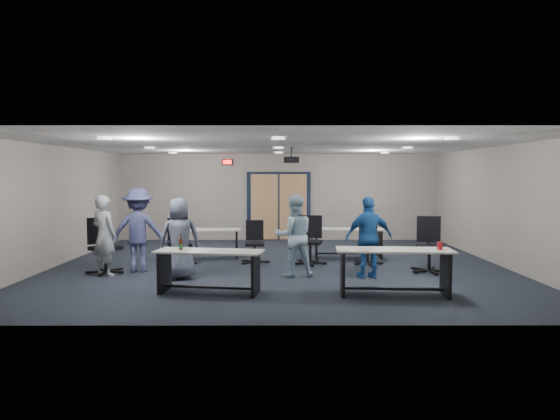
{
  "coord_description": "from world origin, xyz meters",
  "views": [
    {
      "loc": [
        0.02,
        -11.16,
        2.04
      ],
      "look_at": [
        0.03,
        -0.3,
        1.28
      ],
      "focal_mm": 32.0,
      "sensor_mm": 36.0,
      "label": 1
    }
  ],
  "objects_px": {
    "table_front_left": "(209,264)",
    "person_gray": "(104,236)",
    "table_front_right": "(394,264)",
    "table_back_left": "(205,238)",
    "chair_back_d": "(368,243)",
    "person_lightblue": "(294,236)",
    "chair_loose_left": "(105,246)",
    "person_plaid": "(180,238)",
    "chair_loose_right": "(430,245)",
    "person_back": "(138,230)",
    "chair_back_c": "(310,240)",
    "chair_back_b": "(255,242)",
    "person_navy": "(369,237)",
    "table_back_right": "(348,238)",
    "chair_back_a": "(180,242)"
  },
  "relations": [
    {
      "from": "table_front_right",
      "to": "person_gray",
      "type": "distance_m",
      "value": 5.74
    },
    {
      "from": "chair_back_b",
      "to": "person_back",
      "type": "height_order",
      "value": "person_back"
    },
    {
      "from": "table_front_left",
      "to": "table_front_right",
      "type": "bearing_deg",
      "value": 6.3
    },
    {
      "from": "table_back_left",
      "to": "chair_back_d",
      "type": "bearing_deg",
      "value": -17.35
    },
    {
      "from": "table_back_right",
      "to": "chair_loose_left",
      "type": "height_order",
      "value": "chair_loose_left"
    },
    {
      "from": "person_back",
      "to": "chair_back_c",
      "type": "bearing_deg",
      "value": -170.5
    },
    {
      "from": "chair_loose_left",
      "to": "chair_back_c",
      "type": "bearing_deg",
      "value": -40.83
    },
    {
      "from": "table_front_right",
      "to": "chair_back_a",
      "type": "distance_m",
      "value": 4.99
    },
    {
      "from": "chair_loose_left",
      "to": "person_plaid",
      "type": "distance_m",
      "value": 1.76
    },
    {
      "from": "table_back_left",
      "to": "table_back_right",
      "type": "xyz_separation_m",
      "value": [
        3.54,
        0.05,
        0.01
      ]
    },
    {
      "from": "table_front_left",
      "to": "table_front_right",
      "type": "xyz_separation_m",
      "value": [
        3.18,
        -0.15,
        0.03
      ]
    },
    {
      "from": "person_gray",
      "to": "person_navy",
      "type": "relative_size",
      "value": 1.01
    },
    {
      "from": "table_front_right",
      "to": "chair_loose_left",
      "type": "distance_m",
      "value": 5.89
    },
    {
      "from": "chair_back_b",
      "to": "person_lightblue",
      "type": "relative_size",
      "value": 0.6
    },
    {
      "from": "chair_loose_right",
      "to": "person_back",
      "type": "xyz_separation_m",
      "value": [
        -6.13,
        0.13,
        0.31
      ]
    },
    {
      "from": "chair_back_a",
      "to": "chair_back_c",
      "type": "distance_m",
      "value": 2.95
    },
    {
      "from": "chair_back_d",
      "to": "chair_loose_right",
      "type": "distance_m",
      "value": 1.48
    },
    {
      "from": "table_back_left",
      "to": "chair_back_c",
      "type": "distance_m",
      "value": 2.7
    },
    {
      "from": "chair_back_a",
      "to": "person_plaid",
      "type": "xyz_separation_m",
      "value": [
        0.28,
        -1.37,
        0.27
      ]
    },
    {
      "from": "table_front_right",
      "to": "chair_back_b",
      "type": "distance_m",
      "value": 3.99
    },
    {
      "from": "person_lightblue",
      "to": "person_gray",
      "type": "bearing_deg",
      "value": -10.07
    },
    {
      "from": "chair_back_a",
      "to": "person_navy",
      "type": "bearing_deg",
      "value": -40.38
    },
    {
      "from": "chair_back_c",
      "to": "chair_back_b",
      "type": "bearing_deg",
      "value": -172.42
    },
    {
      "from": "chair_back_d",
      "to": "person_lightblue",
      "type": "xyz_separation_m",
      "value": [
        -1.73,
        -1.35,
        0.32
      ]
    },
    {
      "from": "chair_back_a",
      "to": "chair_back_b",
      "type": "distance_m",
      "value": 1.7
    },
    {
      "from": "table_front_left",
      "to": "chair_back_c",
      "type": "xyz_separation_m",
      "value": [
        1.93,
        2.8,
        0.04
      ]
    },
    {
      "from": "chair_back_b",
      "to": "person_plaid",
      "type": "xyz_separation_m",
      "value": [
        -1.39,
        -1.74,
        0.31
      ]
    },
    {
      "from": "table_front_left",
      "to": "chair_back_a",
      "type": "bearing_deg",
      "value": 120.61
    },
    {
      "from": "chair_back_a",
      "to": "person_plaid",
      "type": "relative_size",
      "value": 0.67
    },
    {
      "from": "chair_back_b",
      "to": "table_back_left",
      "type": "bearing_deg",
      "value": 146.52
    },
    {
      "from": "person_lightblue",
      "to": "chair_loose_left",
      "type": "bearing_deg",
      "value": -13.98
    },
    {
      "from": "person_back",
      "to": "chair_loose_left",
      "type": "bearing_deg",
      "value": 14.35
    },
    {
      "from": "person_plaid",
      "to": "table_front_right",
      "type": "bearing_deg",
      "value": 147.15
    },
    {
      "from": "table_front_left",
      "to": "person_lightblue",
      "type": "height_order",
      "value": "person_lightblue"
    },
    {
      "from": "table_front_left",
      "to": "table_front_right",
      "type": "relative_size",
      "value": 0.96
    },
    {
      "from": "chair_back_a",
      "to": "chair_loose_left",
      "type": "distance_m",
      "value": 1.6
    },
    {
      "from": "chair_back_c",
      "to": "person_navy",
      "type": "bearing_deg",
      "value": -41.43
    },
    {
      "from": "table_front_left",
      "to": "person_gray",
      "type": "xyz_separation_m",
      "value": [
        -2.32,
        1.48,
        0.31
      ]
    },
    {
      "from": "person_gray",
      "to": "person_back",
      "type": "relative_size",
      "value": 0.93
    },
    {
      "from": "chair_back_b",
      "to": "person_navy",
      "type": "distance_m",
      "value": 2.89
    },
    {
      "from": "chair_back_c",
      "to": "person_back",
      "type": "bearing_deg",
      "value": -153.48
    },
    {
      "from": "chair_loose_left",
      "to": "person_back",
      "type": "distance_m",
      "value": 0.73
    },
    {
      "from": "chair_back_b",
      "to": "chair_back_c",
      "type": "xyz_separation_m",
      "value": [
        1.28,
        -0.13,
        0.06
      ]
    },
    {
      "from": "chair_back_c",
      "to": "chair_back_d",
      "type": "distance_m",
      "value": 1.32
    },
    {
      "from": "person_plaid",
      "to": "person_lightblue",
      "type": "distance_m",
      "value": 2.27
    },
    {
      "from": "chair_back_d",
      "to": "person_lightblue",
      "type": "relative_size",
      "value": 0.61
    },
    {
      "from": "chair_back_b",
      "to": "person_plaid",
      "type": "height_order",
      "value": "person_plaid"
    },
    {
      "from": "chair_back_a",
      "to": "table_back_left",
      "type": "bearing_deg",
      "value": 47.97
    },
    {
      "from": "chair_loose_right",
      "to": "person_back",
      "type": "relative_size",
      "value": 0.66
    },
    {
      "from": "table_front_right",
      "to": "chair_loose_right",
      "type": "bearing_deg",
      "value": 62.94
    }
  ]
}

